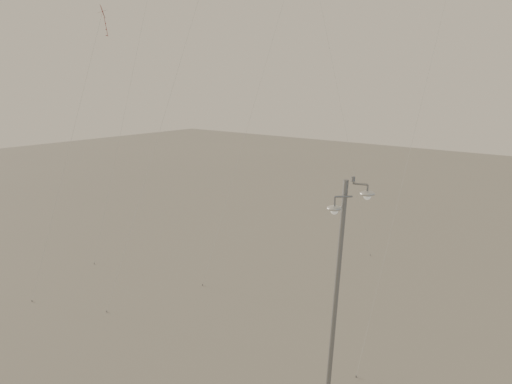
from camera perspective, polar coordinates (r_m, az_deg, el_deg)
The scene contains 3 objects.
ground at distance 28.42m, azimuth -11.24°, elevation -15.18°, with size 160.00×160.00×0.00m, color gray.
street_lamp at distance 18.63m, azimuth 9.29°, elevation -12.38°, with size 1.60×1.06×10.02m.
kite_3 at distance 32.76m, azimuth -18.62°, elevation 12.86°, with size 1.29×5.98×17.60m.
Camera 1 is at (19.57, -15.83, 13.20)m, focal length 35.00 mm.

